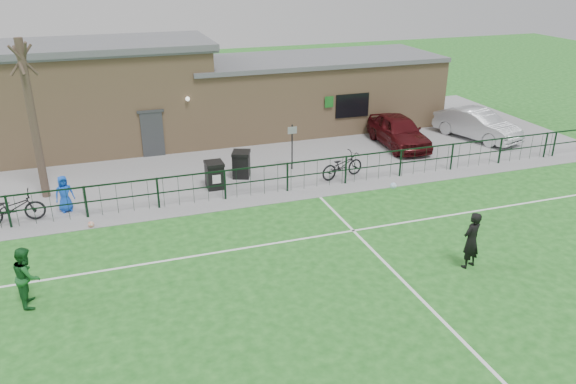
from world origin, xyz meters
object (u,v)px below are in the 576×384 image
object	(u,v)px
car_maroon	(399,131)
bicycle_e	(342,165)
sign_post	(292,147)
outfield_player	(27,276)
wheelie_bin_right	(241,165)
wheelie_bin_left	(215,176)
bicycle_c	(13,208)
car_silver	(477,124)
bare_tree	(33,121)
spectator_child	(64,194)
ball_ground	(91,224)

from	to	relation	value
car_maroon	bicycle_e	bearing A→B (deg)	-141.59
sign_post	outfield_player	size ratio (longest dim) A/B	1.20
wheelie_bin_right	outfield_player	bearing A→B (deg)	-115.24
wheelie_bin_left	bicycle_c	world-z (taller)	bicycle_c
car_maroon	bicycle_c	xyz separation A→B (m)	(-16.83, -3.29, -0.21)
outfield_player	sign_post	bearing A→B (deg)	-55.07
bicycle_c	bicycle_e	xyz separation A→B (m)	(12.53, 0.29, -0.01)
car_silver	car_maroon	bearing A→B (deg)	159.32
car_maroon	bicycle_c	size ratio (longest dim) A/B	2.14
car_silver	bare_tree	bearing A→B (deg)	164.58
spectator_child	sign_post	bearing A→B (deg)	-7.45
outfield_player	car_maroon	bearing A→B (deg)	-62.78
wheelie_bin_right	bicycle_e	xyz separation A→B (m)	(3.95, -1.45, 0.02)
spectator_child	outfield_player	distance (m)	5.98
bare_tree	bicycle_e	xyz separation A→B (m)	(11.63, -1.85, -2.45)
spectator_child	ball_ground	xyz separation A→B (m)	(0.82, -1.66, -0.59)
sign_post	bicycle_c	xyz separation A→B (m)	(-10.88, -1.91, -0.46)
bare_tree	car_silver	xyz separation A→B (m)	(20.29, 0.96, -2.24)
car_silver	outfield_player	xyz separation A→B (m)	(-20.26, -8.59, 0.08)
sign_post	bicycle_e	bearing A→B (deg)	-44.51
bare_tree	ball_ground	xyz separation A→B (m)	(1.60, -3.35, -2.89)
wheelie_bin_left	spectator_child	distance (m)	5.61
spectator_child	ball_ground	bearing A→B (deg)	-80.21
wheelie_bin_right	ball_ground	distance (m)	6.77
outfield_player	ball_ground	world-z (taller)	outfield_player
wheelie_bin_left	ball_ground	xyz separation A→B (m)	(-4.77, -2.12, -0.41)
car_maroon	outfield_player	size ratio (longest dim) A/B	2.66
wheelie_bin_left	wheelie_bin_right	bearing A→B (deg)	32.39
sign_post	bicycle_e	distance (m)	2.36
bare_tree	ball_ground	size ratio (longest dim) A/B	27.62
wheelie_bin_right	outfield_player	world-z (taller)	outfield_player
bare_tree	bicycle_e	size ratio (longest dim) A/B	2.96
bare_tree	outfield_player	world-z (taller)	bare_tree
bare_tree	outfield_player	size ratio (longest dim) A/B	3.60
wheelie_bin_left	bicycle_e	bearing A→B (deg)	-6.76
bicycle_e	outfield_player	distance (m)	12.97
wheelie_bin_right	spectator_child	xyz separation A→B (m)	(-6.90, -1.30, 0.17)
wheelie_bin_left	ball_ground	world-z (taller)	wheelie_bin_left
car_silver	bicycle_e	world-z (taller)	car_silver
wheelie_bin_right	sign_post	xyz separation A→B (m)	(2.30, 0.17, 0.49)
wheelie_bin_right	ball_ground	size ratio (longest dim) A/B	4.70
bicycle_e	spectator_child	size ratio (longest dim) A/B	1.50
bicycle_e	outfield_player	size ratio (longest dim) A/B	1.22
car_silver	spectator_child	bearing A→B (deg)	169.62
sign_post	car_maroon	size ratio (longest dim) A/B	0.45
bicycle_c	bicycle_e	distance (m)	12.53
bare_tree	sign_post	world-z (taller)	bare_tree
bicycle_c	ball_ground	distance (m)	2.81
bicycle_e	wheelie_bin_right	bearing A→B (deg)	56.33
bare_tree	wheelie_bin_right	world-z (taller)	bare_tree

